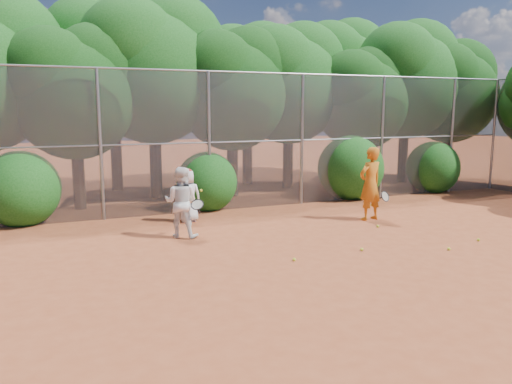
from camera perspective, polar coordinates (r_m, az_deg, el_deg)
name	(u,v)px	position (r m, az deg, el deg)	size (l,w,h in m)	color
ground	(354,265)	(9.83, 11.16, -8.21)	(80.00, 80.00, 0.00)	#964221
fence_back	(238,140)	(14.71, -2.08, 5.97)	(20.05, 0.09, 4.03)	gray
tree_2	(75,87)	(15.62, -19.97, 11.24)	(3.99, 3.47, 5.47)	black
tree_3	(154,64)	(16.99, -11.57, 14.17)	(4.89, 4.26, 6.70)	black
tree_4	(233,84)	(17.03, -2.65, 12.18)	(4.19, 3.64, 5.73)	black
tree_5	(290,79)	(18.77, 3.87, 12.81)	(4.51, 3.92, 6.17)	black
tree_6	(362,95)	(19.14, 12.04, 10.83)	(3.86, 3.36, 5.29)	black
tree_7	(407,75)	(21.17, 16.91, 12.68)	(4.77, 4.14, 6.53)	black
tree_8	(451,87)	(22.23, 21.41, 11.08)	(4.25, 3.70, 5.82)	black
tree_10	(114,61)	(19.02, -15.96, 14.19)	(5.15, 4.48, 7.06)	black
tree_11	(248,77)	(19.84, -0.90, 12.99)	(4.64, 4.03, 6.35)	black
tree_12	(340,72)	(22.43, 9.56, 13.35)	(5.02, 4.37, 6.88)	black
bush_0	(20,186)	(14.21, -25.32, 0.66)	(2.00, 2.00, 2.00)	#124B13
bush_1	(207,179)	(14.83, -5.65, 1.48)	(1.80, 1.80, 1.80)	#124B13
bush_2	(351,165)	(16.94, 10.76, 3.04)	(2.20, 2.20, 2.20)	#124B13
bush_3	(433,165)	(19.09, 19.57, 2.92)	(1.90, 1.90, 1.90)	#124B13
player_yellow	(370,184)	(13.64, 12.93, 0.92)	(0.91, 0.61, 1.96)	#C66C17
player_teen	(188,195)	(13.24, -7.76, -0.39)	(0.69, 0.46, 1.42)	white
player_white	(181,202)	(11.66, -8.55, -1.16)	(1.01, 0.96, 1.65)	white
ball_0	(449,249)	(11.35, 21.18, -6.08)	(0.07, 0.07, 0.07)	#C5E429
ball_1	(378,226)	(12.95, 13.75, -3.83)	(0.07, 0.07, 0.07)	#C5E429
ball_2	(362,249)	(10.79, 12.00, -6.44)	(0.07, 0.07, 0.07)	#C5E429
ball_3	(478,240)	(12.38, 24.07, -5.01)	(0.07, 0.07, 0.07)	#C5E429
ball_4	(294,259)	(9.91, 4.39, -7.70)	(0.07, 0.07, 0.07)	#C5E429
ball_5	(372,205)	(15.75, 13.07, -1.44)	(0.07, 0.07, 0.07)	#C5E429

